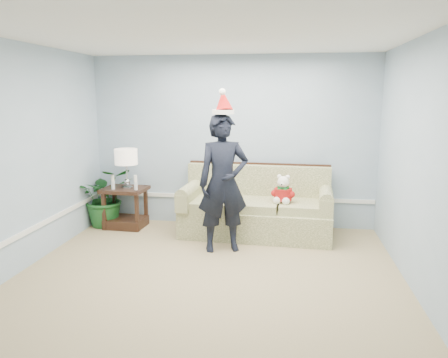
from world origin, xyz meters
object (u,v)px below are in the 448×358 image
teddy_bear (283,193)px  houseplant (106,197)px  sofa (256,210)px  table_lamp (126,158)px  side_table (126,212)px  man (223,183)px

teddy_bear → houseplant: bearing=-173.8°
sofa → houseplant: sofa is taller
sofa → table_lamp: table_lamp is taller
side_table → man: (1.70, -0.81, 0.68)m
man → table_lamp: bearing=136.6°
houseplant → teddy_bear: size_ratio=2.27×
side_table → man: bearing=-25.4°
side_table → teddy_bear: 2.54m
sofa → houseplant: (-2.43, 0.07, 0.11)m
houseplant → teddy_bear: teddy_bear is taller
sofa → teddy_bear: bearing=-22.1°
side_table → table_lamp: size_ratio=1.11×
sofa → side_table: bearing=-177.9°
sofa → man: bearing=-114.0°
sofa → teddy_bear: (0.40, -0.19, 0.33)m
side_table → table_lamp: bearing=-35.1°
houseplant → teddy_bear: bearing=-5.2°
table_lamp → side_table: bearing=144.9°
side_table → teddy_bear: bearing=-5.1°
sofa → side_table: 2.10m
sofa → houseplant: 2.43m
teddy_bear → side_table: bearing=-173.7°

